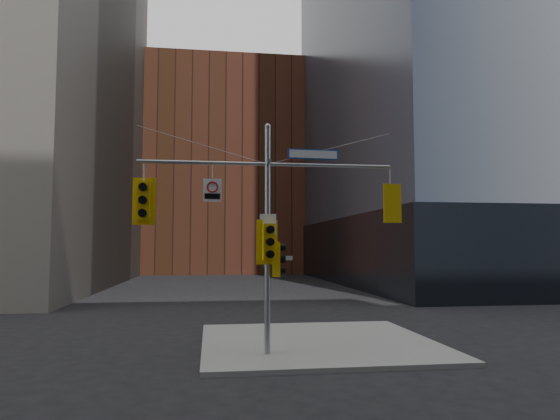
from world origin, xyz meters
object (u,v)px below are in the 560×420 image
object	(u,v)px
traffic_light_west_arm	(143,201)
traffic_light_pole_side	(278,259)
signal_assembly	(268,214)
street_sign_blade	(313,154)
traffic_light_east_arm	(390,204)
traffic_light_pole_front	(268,242)
regulatory_sign_arm	(212,189)

from	to	relation	value
traffic_light_west_arm	traffic_light_pole_side	distance (m)	4.46
signal_assembly	street_sign_blade	bearing A→B (deg)	0.12
traffic_light_west_arm	traffic_light_east_arm	xyz separation A→B (m)	(7.77, -0.01, -0.00)
traffic_light_pole_front	street_sign_blade	world-z (taller)	street_sign_blade
traffic_light_pole_side	traffic_light_pole_front	xyz separation A→B (m)	(-0.33, -0.27, 0.53)
traffic_light_west_arm	traffic_light_pole_side	size ratio (longest dim) A/B	1.34
traffic_light_west_arm	traffic_light_pole_side	xyz separation A→B (m)	(4.10, -0.01, -1.77)
traffic_light_east_arm	street_sign_blade	bearing A→B (deg)	-1.33
traffic_light_east_arm	regulatory_sign_arm	xyz separation A→B (m)	(-5.71, -0.02, 0.37)
traffic_light_west_arm	traffic_light_pole_front	distance (m)	3.98
signal_assembly	traffic_light_pole_front	distance (m)	0.90
signal_assembly	traffic_light_west_arm	bearing A→B (deg)	179.79
traffic_light_pole_front	regulatory_sign_arm	xyz separation A→B (m)	(-1.71, 0.25, 1.61)
signal_assembly	traffic_light_pole_front	world-z (taller)	signal_assembly
signal_assembly	traffic_light_pole_front	xyz separation A→B (m)	(-0.00, -0.27, -0.86)
regulatory_sign_arm	street_sign_blade	bearing A→B (deg)	-2.90
traffic_light_pole_side	traffic_light_pole_front	bearing A→B (deg)	137.87
signal_assembly	traffic_light_west_arm	distance (m)	3.79
street_sign_blade	regulatory_sign_arm	size ratio (longest dim) A/B	2.36
traffic_light_west_arm	traffic_light_pole_front	world-z (taller)	traffic_light_west_arm
signal_assembly	traffic_light_east_arm	world-z (taller)	signal_assembly
traffic_light_east_arm	traffic_light_pole_front	bearing A→B (deg)	2.54
traffic_light_pole_side	regulatory_sign_arm	world-z (taller)	regulatory_sign_arm
street_sign_blade	signal_assembly	bearing A→B (deg)	177.10
signal_assembly	traffic_light_pole_side	world-z (taller)	signal_assembly
traffic_light_pole_front	regulatory_sign_arm	size ratio (longest dim) A/B	1.95
signal_assembly	traffic_light_east_arm	distance (m)	4.02
traffic_light_pole_side	regulatory_sign_arm	distance (m)	2.96
traffic_light_pole_side	traffic_light_pole_front	distance (m)	0.68
traffic_light_pole_front	signal_assembly	bearing A→B (deg)	82.77
traffic_light_pole_front	street_sign_blade	size ratio (longest dim) A/B	0.83
regulatory_sign_arm	traffic_light_pole_front	bearing A→B (deg)	-11.50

